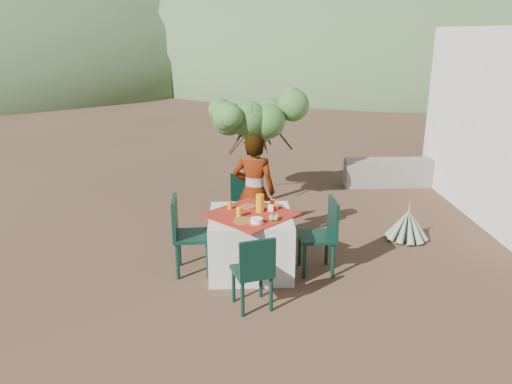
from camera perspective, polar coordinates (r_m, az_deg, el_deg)
ground at (r=6.61m, az=-3.75°, el=-8.35°), size 160.00×160.00×0.00m
table at (r=6.33m, az=-0.63°, el=-5.75°), size 1.30×1.30×0.76m
chair_far at (r=7.35m, az=-1.07°, el=-1.16°), size 0.52×0.52×0.94m
chair_near at (r=5.41m, az=-0.21°, el=-8.88°), size 0.50×0.50×0.87m
chair_left at (r=6.27m, az=-8.08°, el=-4.51°), size 0.48×0.48×0.99m
chair_right at (r=6.30m, az=7.69°, el=-4.58°), size 0.46×0.46×0.96m
person at (r=6.87m, az=-0.21°, el=0.05°), size 0.68×0.54×1.63m
shrub_tree at (r=8.58m, az=0.48°, el=7.70°), size 1.51×1.48×1.77m
agave at (r=7.62m, az=16.93°, el=-3.67°), size 0.62×0.62×0.66m
stone_wall at (r=10.28m, az=17.23°, el=2.15°), size 2.60×0.35×0.55m
hill_near_right at (r=43.66m, az=13.93°, el=13.53°), size 48.00×48.00×20.00m
hill_far_center at (r=58.16m, az=-6.51°, el=14.89°), size 60.00×60.00×24.00m
hill_far_right at (r=58.97m, az=26.74°, el=13.20°), size 36.00×36.00×14.00m
plate_far at (r=6.43m, az=-0.91°, el=-1.65°), size 0.20×0.20×0.01m
plate_near at (r=5.95m, az=-1.43°, el=-3.30°), size 0.25×0.25×0.01m
glass_far at (r=6.36m, az=-3.00°, el=-1.51°), size 0.06×0.06×0.10m
glass_near at (r=6.09m, az=-1.93°, el=-2.27°), size 0.07×0.07×0.12m
juice_pitcher at (r=6.23m, az=0.45°, el=-1.29°), size 0.10×0.10×0.23m
bowl_plate at (r=5.89m, az=0.05°, el=-3.56°), size 0.19×0.19×0.01m
white_bowl at (r=5.87m, az=0.05°, el=-3.26°), size 0.14×0.14×0.05m
jar_left at (r=6.33m, az=2.37°, el=-1.62°), size 0.06×0.06×0.09m
jar_right at (r=6.41m, az=1.89°, el=-1.31°), size 0.07×0.07×0.10m
napkin_holder at (r=6.27m, az=1.68°, el=-1.84°), size 0.07×0.05×0.09m
fruit_cluster at (r=5.98m, az=2.07°, el=-2.94°), size 0.13×0.12×0.06m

